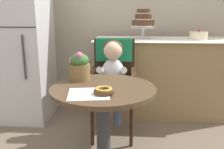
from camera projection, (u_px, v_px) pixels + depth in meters
back_wall at (117, 0)px, 3.35m from camera, size 4.80×0.10×2.70m
cafe_table at (103, 116)px, 1.77m from camera, size 0.72×0.72×0.72m
wicker_chair at (114, 72)px, 2.47m from camera, size 0.42×0.45×0.95m
seated_child at (113, 72)px, 2.31m from camera, size 0.27×0.32×0.73m
paper_napkin at (89, 94)px, 1.57m from camera, size 0.29×0.28×0.00m
donut_front at (104, 91)px, 1.56m from camera, size 0.13×0.13×0.04m
flower_vase at (80, 66)px, 1.87m from camera, size 0.15×0.15×0.22m
display_counter at (160, 77)px, 3.00m from camera, size 1.56×0.62×0.90m
tiered_cake_stand at (143, 21)px, 2.86m from camera, size 0.30×0.30×0.34m
round_layer_cake at (198, 36)px, 2.84m from camera, size 0.20×0.20×0.11m
refrigerator at (19, 45)px, 2.82m from camera, size 0.64×0.63×1.70m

